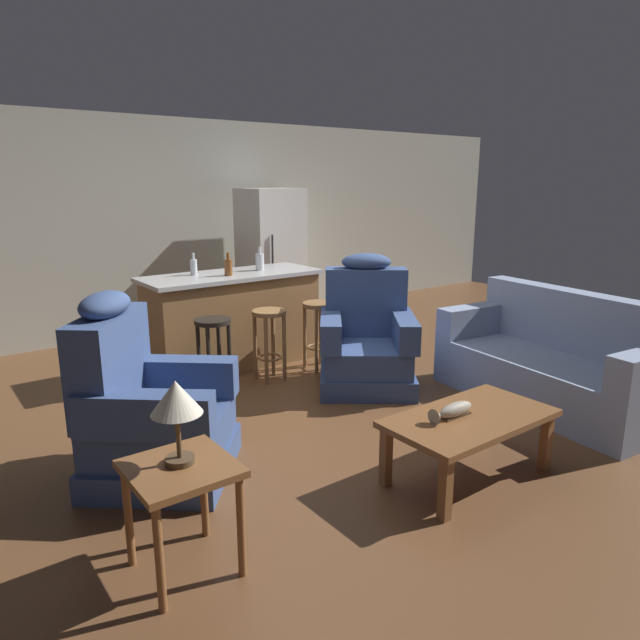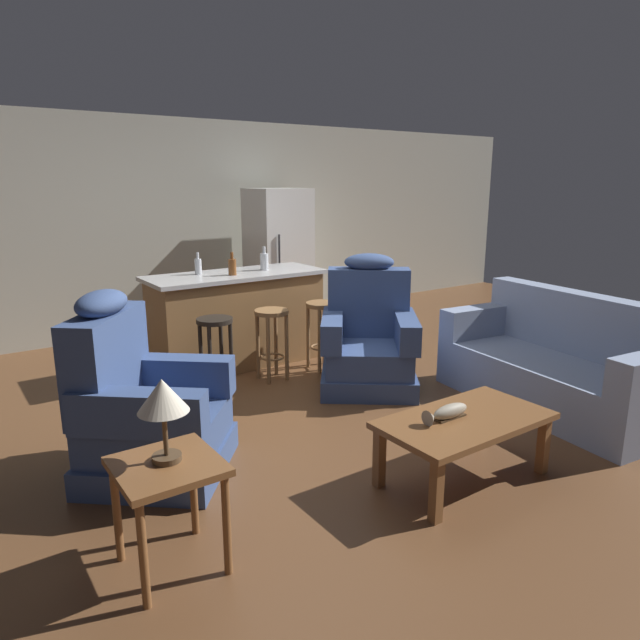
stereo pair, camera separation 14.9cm
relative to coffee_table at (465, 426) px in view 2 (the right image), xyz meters
The scene contains 17 objects.
ground_plane 1.65m from the coffee_table, 92.76° to the left, with size 12.00×12.00×0.00m.
back_wall 4.82m from the coffee_table, 90.94° to the left, with size 12.00×0.05×2.60m.
coffee_table is the anchor object (origin of this frame).
fish_figurine 0.16m from the coffee_table, 157.67° to the left, with size 0.34×0.10×0.10m.
couch 1.63m from the coffee_table, 13.69° to the left, with size 1.05×1.98×0.94m.
recliner_near_lamp 2.04m from the coffee_table, 142.14° to the left, with size 1.18×1.18×1.20m.
recliner_near_island 1.80m from the coffee_table, 69.93° to the left, with size 1.18×1.18×1.20m.
end_table 1.84m from the coffee_table, behind, with size 0.48×0.48×0.56m.
table_lamp 1.90m from the coffee_table, behind, with size 0.24×0.24×0.41m.
kitchen_island 2.96m from the coffee_table, 91.50° to the left, with size 1.80×0.70×0.95m.
bar_stool_left 2.41m from the coffee_table, 104.77° to the left, with size 0.32×0.32×0.68m.
bar_stool_middle 2.33m from the coffee_table, 90.88° to the left, with size 0.32×0.32×0.68m.
bar_stool_right 2.39m from the coffee_table, 76.89° to the left, with size 0.32×0.32×0.68m.
refrigerator 4.34m from the coffee_table, 74.70° to the left, with size 0.70×0.69×1.76m.
bottle_tall_green 3.19m from the coffee_table, 97.71° to the left, with size 0.07×0.07×0.22m.
bottle_short_amber 3.05m from the coffee_table, 85.06° to the left, with size 0.09×0.09×0.24m.
bottle_wine_dark 2.94m from the coffee_table, 93.27° to the left, with size 0.08×0.08×0.23m.
Camera 2 is at (-2.55, -3.79, 1.85)m, focal length 32.00 mm.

